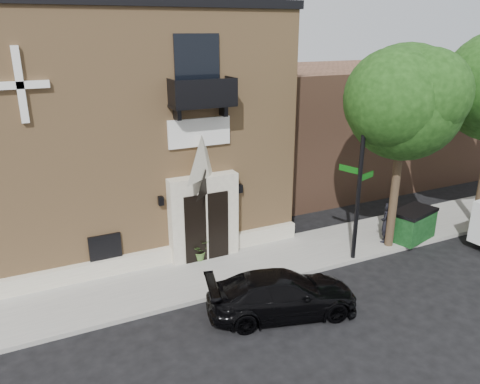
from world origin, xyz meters
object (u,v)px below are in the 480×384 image
(black_sedan, at_px, (282,294))
(fire_hydrant, at_px, (413,232))
(pedestrian_near, at_px, (386,222))
(dumpster, at_px, (413,224))
(street_sign, at_px, (359,181))

(black_sedan, relative_size, fire_hydrant, 5.42)
(pedestrian_near, bearing_deg, dumpster, 133.08)
(street_sign, height_order, pedestrian_near, street_sign)
(street_sign, xyz_separation_m, dumpster, (3.24, 0.28, -2.41))
(street_sign, relative_size, pedestrian_near, 3.63)
(fire_hydrant, xyz_separation_m, pedestrian_near, (-0.97, 0.54, 0.41))
(black_sedan, relative_size, street_sign, 0.77)
(street_sign, relative_size, fire_hydrant, 7.05)
(dumpster, bearing_deg, fire_hydrant, -147.10)
(street_sign, bearing_deg, dumpster, -13.45)
(street_sign, height_order, dumpster, street_sign)
(black_sedan, xyz_separation_m, dumpster, (7.43, 2.12, 0.12))
(street_sign, bearing_deg, pedestrian_near, -3.08)
(black_sedan, distance_m, pedestrian_near, 6.67)
(fire_hydrant, distance_m, dumpster, 0.42)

